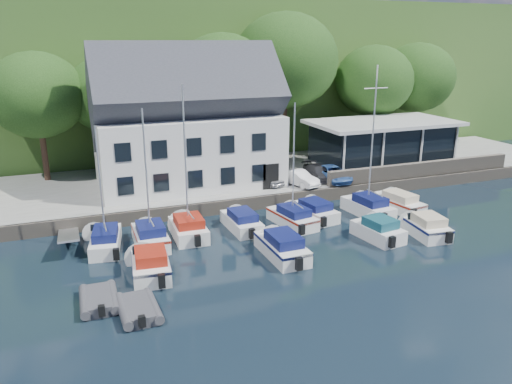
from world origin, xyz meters
TOP-DOWN VIEW (x-y plane):
  - ground at (0.00, 0.00)m, footprint 180.00×180.00m
  - quay at (0.00, 17.50)m, footprint 60.00×13.00m
  - quay_face at (0.00, 11.00)m, footprint 60.00×0.30m
  - hillside at (0.00, 62.00)m, footprint 160.00×75.00m
  - field_patch at (8.00, 70.00)m, footprint 50.00×30.00m
  - harbor_building at (-7.00, 16.50)m, footprint 14.40×8.20m
  - club_pavilion at (11.00, 16.00)m, footprint 13.20×7.20m
  - seawall at (12.00, 11.40)m, footprint 18.00×0.50m
  - gangway at (-16.50, 9.00)m, footprint 1.20×6.00m
  - car_silver at (-1.17, 13.75)m, footprint 1.89×3.42m
  - car_white at (0.97, 12.65)m, footprint 2.41×3.93m
  - car_dgrey at (3.38, 13.76)m, footprint 1.61×3.92m
  - car_blue at (4.12, 12.83)m, footprint 1.58×3.87m
  - flagpole at (7.95, 13.03)m, footprint 2.21×0.20m
  - tree_0 at (-17.81, 21.61)m, footprint 7.59×7.59m
  - tree_1 at (-12.12, 22.39)m, footprint 7.30×7.30m
  - tree_2 at (-2.43, 21.48)m, footprint 8.63×8.63m
  - tree_3 at (4.26, 22.79)m, footprint 10.05×10.05m
  - tree_4 at (13.48, 21.55)m, footprint 7.83×7.83m
  - tree_5 at (19.15, 22.14)m, footprint 7.97×7.97m
  - boat_r1_0 at (-14.43, 7.51)m, footprint 2.77×6.22m
  - boat_r1_1 at (-11.81, 7.04)m, footprint 2.09×5.56m
  - boat_r1_2 at (-9.31, 7.52)m, footprint 2.32×5.55m
  - boat_r1_3 at (-5.66, 7.61)m, footprint 2.06×5.79m
  - boat_r1_4 at (-2.15, 7.10)m, footprint 2.82×6.11m
  - boat_r1_5 at (-0.18, 7.75)m, footprint 2.87×5.81m
  - boat_r1_6 at (3.83, 7.03)m, footprint 2.60×6.37m
  - boat_r1_7 at (6.50, 7.18)m, footprint 2.78×6.48m
  - boat_r2_0 at (-12.49, 2.95)m, footprint 2.63×5.49m
  - boat_r2_2 at (-4.92, 2.62)m, footprint 2.11×6.25m
  - boat_r2_3 at (1.86, 2.87)m, footprint 2.68×5.13m
  - boat_r2_4 at (5.08, 2.23)m, footprint 2.56×5.18m
  - dinghy_0 at (-15.36, 0.66)m, footprint 1.89×3.10m
  - dinghy_1 at (-13.73, -0.89)m, footprint 1.97×3.17m

SIDE VIEW (x-z plane):
  - ground at x=0.00m, z-range 0.00..0.00m
  - gangway at x=-16.50m, z-range -0.70..0.70m
  - dinghy_0 at x=-15.36m, z-range 0.00..0.71m
  - dinghy_1 at x=-13.73m, z-range 0.00..0.73m
  - quay at x=0.00m, z-range 0.00..1.00m
  - quay_face at x=0.00m, z-range 0.00..1.00m
  - boat_r1_3 at x=-5.66m, z-range 0.00..1.35m
  - boat_r1_5 at x=-0.18m, z-range 0.00..1.37m
  - boat_r1_7 at x=6.50m, z-range 0.00..1.40m
  - boat_r2_4 at x=5.08m, z-range 0.00..1.46m
  - boat_r2_3 at x=1.86m, z-range 0.00..1.46m
  - boat_r2_2 at x=-4.92m, z-range 0.00..1.51m
  - boat_r2_0 at x=-12.49m, z-range 0.00..1.52m
  - car_silver at x=-1.17m, z-range 1.00..2.10m
  - car_dgrey at x=3.38m, z-range 1.00..2.14m
  - seawall at x=12.00m, z-range 1.00..2.20m
  - car_white at x=0.97m, z-range 1.00..2.22m
  - car_blue at x=4.12m, z-range 1.00..2.32m
  - club_pavilion at x=11.00m, z-range 1.00..5.10m
  - boat_r1_0 at x=-14.43m, z-range 0.00..8.38m
  - boat_r1_4 at x=-2.15m, z-range 0.00..8.41m
  - boat_r1_2 at x=-9.31m, z-range 0.00..8.87m
  - boat_r1_1 at x=-11.81m, z-range 0.00..9.06m
  - boat_r1_6 at x=3.83m, z-range 0.00..9.18m
  - harbor_building at x=-7.00m, z-range 1.00..9.70m
  - flagpole at x=7.95m, z-range 1.00..10.22m
  - tree_1 at x=-12.12m, z-range 1.00..10.98m
  - tree_0 at x=-17.81m, z-range 1.00..11.37m
  - tree_4 at x=13.48m, z-range 1.00..11.70m
  - tree_5 at x=19.15m, z-range 1.00..11.89m
  - tree_2 at x=-2.43m, z-range 1.00..12.80m
  - tree_3 at x=4.26m, z-range 1.00..14.73m
  - hillside at x=0.00m, z-range 0.00..16.00m
  - field_patch at x=8.00m, z-range 16.00..16.30m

